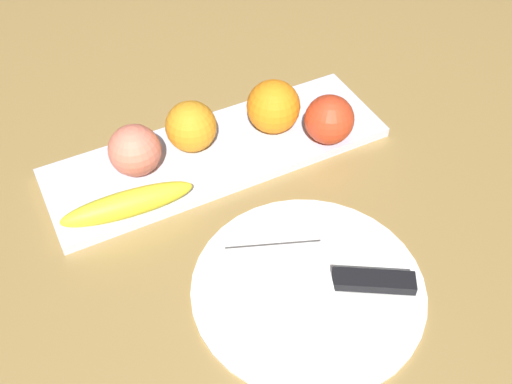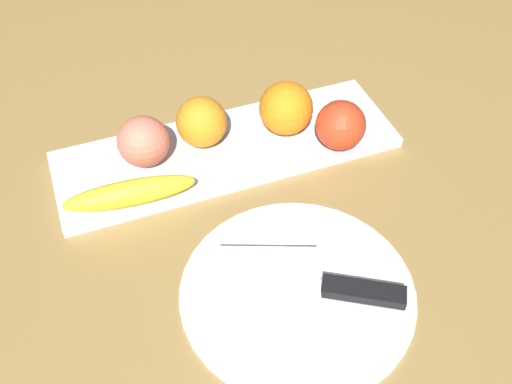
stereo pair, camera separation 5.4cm
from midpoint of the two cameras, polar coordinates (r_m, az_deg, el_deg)
The scene contains 10 objects.
ground_plane at distance 0.79m, azimuth -0.08°, elevation 2.19°, with size 2.40×2.40×0.00m, color olive.
fruit_tray at distance 0.80m, azimuth -1.09°, elevation 3.95°, with size 0.46×0.14×0.01m, color silver.
apple at distance 0.79m, azimuth 10.04°, elevation 6.22°, with size 0.07×0.07×0.07m, color red.
banana at distance 0.73m, azimuth -9.87°, elevation -0.21°, with size 0.16×0.03×0.03m, color yellow.
orange_near_apple at distance 0.79m, azimuth -3.25°, elevation 6.62°, with size 0.07×0.07×0.07m, color orange.
orange_near_banana at distance 0.80m, azimuth 4.83°, elevation 7.91°, with size 0.07×0.07×0.07m, color orange.
peach at distance 0.76m, azimuth -8.74°, elevation 4.71°, with size 0.07×0.07×0.07m, color #E6775D.
dinner_plate at distance 0.66m, azimuth 6.06°, elevation -9.55°, with size 0.26×0.26×0.01m, color white.
folded_napkin at distance 0.64m, azimuth 3.50°, elevation -9.77°, with size 0.11×0.11×0.02m, color white.
knife at distance 0.66m, azimuth 11.23°, elevation -9.28°, with size 0.17×0.11×0.01m.
Camera 2 is at (0.17, 0.54, 0.55)m, focal length 41.87 mm.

